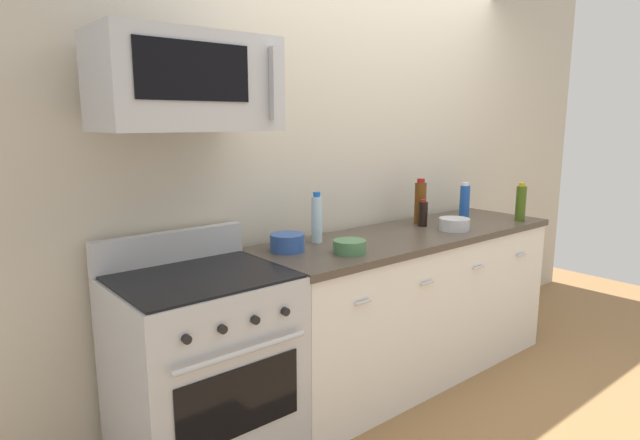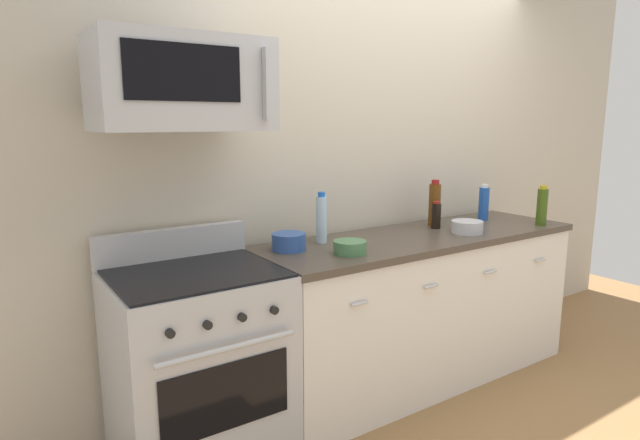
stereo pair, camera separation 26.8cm
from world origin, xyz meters
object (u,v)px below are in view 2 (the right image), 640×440
bottle_wine_amber (435,204)px  bowl_steel_prep (467,227)px  bowl_green_glaze (350,247)px  bowl_blue_mixing (289,241)px  microwave (182,84)px  bottle_soy_sauce_dark (436,215)px  bottle_soda_blue (484,203)px  bottle_water_clear (321,219)px  range_oven (198,364)px  bottle_olive_oil (542,206)px

bottle_wine_amber → bowl_steel_prep: 0.30m
bowl_green_glaze → bowl_blue_mixing: 0.33m
bottle_wine_amber → bowl_steel_prep: bearing=-90.7°
microwave → bottle_soy_sauce_dark: size_ratio=4.25×
bottle_soda_blue → bottle_water_clear: bearing=177.7°
range_oven → bowl_blue_mixing: (0.56, 0.10, 0.50)m
bottle_olive_oil → bottle_soda_blue: size_ratio=1.06×
bowl_green_glaze → bottle_wine_amber: bearing=17.7°
bottle_soda_blue → bottle_soy_sauce_dark: 0.49m
bottle_wine_amber → range_oven: bearing=-174.9°
microwave → bowl_steel_prep: 1.87m
bottle_wine_amber → bottle_soda_blue: (0.43, -0.05, -0.03)m
microwave → bowl_blue_mixing: microwave is taller
range_oven → bottle_wine_amber: size_ratio=3.57×
bottle_olive_oil → bottle_soy_sauce_dark: bearing=155.0°
range_oven → bottle_wine_amber: (1.69, 0.15, 0.59)m
bottle_water_clear → bowl_green_glaze: 0.31m
bottle_olive_oil → bottle_soda_blue: bottle_olive_oil is taller
range_oven → bottle_soda_blue: (2.12, 0.11, 0.57)m
range_oven → bowl_green_glaze: (0.78, -0.14, 0.49)m
bottle_olive_oil → bottle_soda_blue: (-0.17, 0.33, -0.01)m
bottle_soda_blue → bowl_steel_prep: size_ratio=1.29×
bottle_wine_amber → bottle_water_clear: 0.88m
bottle_wine_amber → bowl_green_glaze: 0.95m
bowl_blue_mixing → bottle_olive_oil: bearing=-10.9°
bowl_green_glaze → bowl_steel_prep: bowl_steel_prep is taller
range_oven → microwave: 1.28m
microwave → bottle_olive_oil: microwave is taller
bowl_blue_mixing → bottle_water_clear: bearing=12.2°
bottle_wine_amber → bowl_green_glaze: size_ratio=1.75×
microwave → bottle_olive_oil: 2.41m
bottle_soy_sauce_dark → bowl_blue_mixing: 1.07m
bottle_water_clear → bowl_blue_mixing: 0.26m
microwave → bowl_blue_mixing: bearing=6.1°
bottle_soy_sauce_dark → bowl_green_glaze: size_ratio=1.02×
bottle_wine_amber → bottle_olive_oil: (0.60, -0.38, -0.02)m
range_oven → bowl_steel_prep: (1.68, -0.13, 0.49)m
microwave → bowl_steel_prep: (1.68, -0.17, -0.79)m
bowl_green_glaze → microwave: bearing=167.0°
bowl_green_glaze → bowl_steel_prep: 0.90m
bottle_water_clear → bottle_soda_blue: (1.31, -0.05, -0.02)m
microwave → bottle_soda_blue: (2.12, 0.06, -0.71)m
bowl_blue_mixing → bottle_soy_sauce_dark: bearing=-1.4°
microwave → bowl_steel_prep: microwave is taller
bottle_soy_sauce_dark → bowl_steel_prep: (0.05, -0.21, -0.04)m
bottle_water_clear → bowl_green_glaze: bottle_water_clear is taller
microwave → bowl_green_glaze: bearing=-13.0°
range_oven → bowl_blue_mixing: range_oven is taller
bottle_olive_oil → bowl_green_glaze: size_ratio=1.52×
bowl_green_glaze → range_oven: bearing=170.2°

